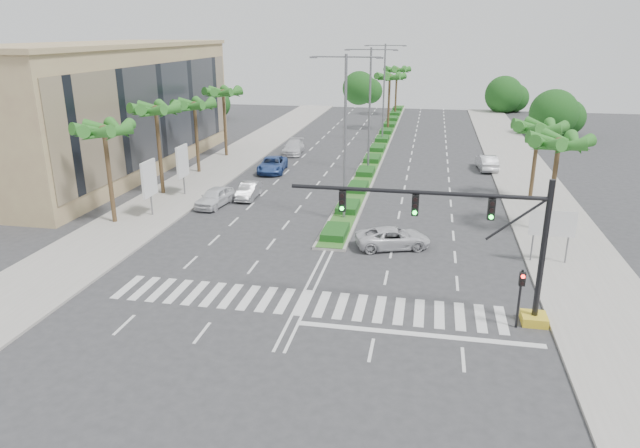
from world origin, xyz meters
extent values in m
plane|color=#333335|center=(0.00, 0.00, 0.00)|extent=(160.00, 160.00, 0.00)
cube|color=gray|center=(15.20, 20.00, 0.07)|extent=(6.00, 120.00, 0.15)
cube|color=gray|center=(-15.20, 20.00, 0.07)|extent=(6.00, 120.00, 0.15)
cube|color=gray|center=(0.00, 45.00, 0.10)|extent=(2.20, 75.00, 0.20)
cube|color=#2F561D|center=(0.00, 45.00, 0.22)|extent=(1.80, 75.00, 0.04)
cube|color=tan|center=(-26.00, 26.00, 6.00)|extent=(12.00, 36.00, 12.00)
cube|color=gold|center=(11.50, 0.00, 0.23)|extent=(1.20, 1.20, 0.45)
cylinder|color=black|center=(11.50, 0.00, 3.70)|extent=(0.28, 0.28, 7.00)
cylinder|color=black|center=(5.50, 0.00, 6.30)|extent=(12.00, 0.20, 0.20)
cylinder|color=black|center=(10.10, 0.00, 5.20)|extent=(2.53, 0.12, 2.15)
cube|color=black|center=(9.00, 0.00, 5.65)|extent=(0.32, 0.24, 1.00)
cylinder|color=#19E533|center=(9.00, -0.14, 5.33)|extent=(0.20, 0.06, 0.20)
cube|color=black|center=(5.50, 0.00, 5.65)|extent=(0.32, 0.24, 1.00)
cylinder|color=#19E533|center=(5.50, -0.14, 5.33)|extent=(0.20, 0.06, 0.20)
cube|color=black|center=(2.00, 0.00, 5.65)|extent=(0.32, 0.24, 1.00)
cylinder|color=#19E533|center=(2.00, -0.14, 5.33)|extent=(0.20, 0.06, 0.20)
cylinder|color=black|center=(10.60, -0.60, 1.50)|extent=(0.12, 0.12, 3.00)
cube|color=black|center=(10.60, -0.75, 2.60)|extent=(0.28, 0.22, 0.65)
cylinder|color=red|center=(10.60, -0.88, 2.78)|extent=(0.18, 0.05, 0.18)
cylinder|color=slate|center=(12.50, 8.00, 1.40)|extent=(0.10, 0.10, 2.80)
cylinder|color=slate|center=(14.50, 8.00, 1.40)|extent=(0.10, 0.10, 2.80)
cube|color=#0C6638|center=(13.50, 8.00, 2.60)|extent=(2.60, 0.08, 1.50)
cube|color=white|center=(13.50, 7.95, 2.60)|extent=(2.70, 0.02, 1.60)
cylinder|color=slate|center=(-14.50, 12.00, 1.40)|extent=(0.12, 0.12, 2.80)
cube|color=white|center=(-14.50, 12.00, 3.00)|extent=(0.18, 2.10, 2.70)
cube|color=#D8594C|center=(-14.50, 12.00, 3.00)|extent=(0.12, 2.00, 2.60)
cylinder|color=slate|center=(-14.50, 18.00, 1.40)|extent=(0.12, 0.12, 2.80)
cube|color=white|center=(-14.50, 18.00, 3.00)|extent=(0.18, 2.10, 2.70)
cube|color=#D8594C|center=(-14.50, 18.00, 3.00)|extent=(0.12, 2.00, 2.60)
cylinder|color=brown|center=(-16.50, 10.00, 3.50)|extent=(0.32, 0.32, 7.00)
sphere|color=brown|center=(-16.50, 10.00, 6.90)|extent=(0.70, 0.70, 0.70)
cone|color=#27631F|center=(-15.40, 10.00, 6.80)|extent=(0.90, 3.62, 1.50)
cone|color=#27631F|center=(-15.81, 10.86, 6.80)|extent=(3.39, 2.96, 1.50)
cone|color=#27631F|center=(-16.74, 11.07, 6.80)|extent=(3.73, 1.68, 1.50)
cone|color=#27631F|center=(-17.49, 10.48, 6.80)|extent=(2.38, 3.65, 1.50)
cone|color=#27631F|center=(-17.49, 9.52, 6.80)|extent=(2.38, 3.65, 1.50)
cone|color=#27631F|center=(-16.74, 8.93, 6.80)|extent=(3.73, 1.68, 1.50)
cone|color=#27631F|center=(-15.81, 9.14, 6.80)|extent=(3.39, 2.96, 1.50)
cylinder|color=brown|center=(-16.50, 18.00, 3.70)|extent=(0.32, 0.32, 7.40)
sphere|color=brown|center=(-16.50, 18.00, 7.30)|extent=(0.70, 0.70, 0.70)
cone|color=#27631F|center=(-15.40, 18.00, 7.20)|extent=(0.90, 3.62, 1.50)
cone|color=#27631F|center=(-15.81, 18.86, 7.20)|extent=(3.39, 2.96, 1.50)
cone|color=#27631F|center=(-16.74, 19.07, 7.20)|extent=(3.73, 1.68, 1.50)
cone|color=#27631F|center=(-17.49, 18.48, 7.20)|extent=(2.38, 3.65, 1.50)
cone|color=#27631F|center=(-17.49, 17.52, 7.20)|extent=(2.38, 3.65, 1.50)
cone|color=#27631F|center=(-16.74, 16.93, 7.20)|extent=(3.73, 1.68, 1.50)
cone|color=#27631F|center=(-15.81, 17.14, 7.20)|extent=(3.39, 2.96, 1.50)
cylinder|color=brown|center=(-16.50, 26.00, 3.40)|extent=(0.32, 0.32, 6.80)
sphere|color=brown|center=(-16.50, 26.00, 6.70)|extent=(0.70, 0.70, 0.70)
cone|color=#27631F|center=(-15.40, 26.00, 6.60)|extent=(0.90, 3.62, 1.50)
cone|color=#27631F|center=(-15.81, 26.86, 6.60)|extent=(3.39, 2.96, 1.50)
cone|color=#27631F|center=(-16.74, 27.07, 6.60)|extent=(3.73, 1.68, 1.50)
cone|color=#27631F|center=(-17.49, 26.48, 6.60)|extent=(2.38, 3.65, 1.50)
cone|color=#27631F|center=(-17.49, 25.52, 6.60)|extent=(2.38, 3.65, 1.50)
cone|color=#27631F|center=(-16.74, 24.93, 6.60)|extent=(3.73, 1.68, 1.50)
cone|color=#27631F|center=(-15.81, 25.14, 6.60)|extent=(3.39, 2.96, 1.50)
cylinder|color=brown|center=(-16.50, 34.00, 3.60)|extent=(0.32, 0.32, 7.20)
sphere|color=brown|center=(-16.50, 34.00, 7.10)|extent=(0.70, 0.70, 0.70)
cone|color=#27631F|center=(-15.40, 34.00, 7.00)|extent=(0.90, 3.62, 1.50)
cone|color=#27631F|center=(-15.81, 34.86, 7.00)|extent=(3.39, 2.96, 1.50)
cone|color=#27631F|center=(-16.74, 35.07, 7.00)|extent=(3.73, 1.68, 1.50)
cone|color=#27631F|center=(-17.49, 34.48, 7.00)|extent=(2.38, 3.65, 1.50)
cone|color=#27631F|center=(-17.49, 33.52, 7.00)|extent=(2.38, 3.65, 1.50)
cone|color=#27631F|center=(-16.74, 32.93, 7.00)|extent=(3.73, 1.68, 1.50)
cone|color=#27631F|center=(-15.81, 33.14, 7.00)|extent=(3.39, 2.96, 1.50)
cylinder|color=brown|center=(14.50, 14.00, 3.25)|extent=(0.32, 0.32, 6.50)
sphere|color=brown|center=(14.50, 14.00, 6.40)|extent=(0.70, 0.70, 0.70)
cone|color=#27631F|center=(15.60, 14.00, 6.30)|extent=(0.90, 3.62, 1.50)
cone|color=#27631F|center=(15.19, 14.86, 6.30)|extent=(3.39, 2.96, 1.50)
cone|color=#27631F|center=(14.26, 15.07, 6.30)|extent=(3.73, 1.68, 1.50)
cone|color=#27631F|center=(13.51, 14.48, 6.30)|extent=(2.38, 3.65, 1.50)
cone|color=#27631F|center=(13.51, 13.52, 6.30)|extent=(2.38, 3.65, 1.50)
cone|color=#27631F|center=(14.26, 12.93, 6.30)|extent=(3.73, 1.68, 1.50)
cone|color=#27631F|center=(15.19, 13.14, 6.30)|extent=(3.39, 2.96, 1.50)
cylinder|color=brown|center=(14.50, 22.00, 3.10)|extent=(0.32, 0.32, 6.20)
sphere|color=brown|center=(14.50, 22.00, 6.10)|extent=(0.70, 0.70, 0.70)
cone|color=#27631F|center=(15.60, 22.00, 6.00)|extent=(0.90, 3.62, 1.50)
cone|color=#27631F|center=(15.19, 22.86, 6.00)|extent=(3.39, 2.96, 1.50)
cone|color=#27631F|center=(14.26, 23.07, 6.00)|extent=(3.73, 1.68, 1.50)
cone|color=#27631F|center=(13.51, 22.48, 6.00)|extent=(2.38, 3.65, 1.50)
cone|color=#27631F|center=(13.51, 21.52, 6.00)|extent=(2.38, 3.65, 1.50)
cone|color=#27631F|center=(14.26, 20.93, 6.00)|extent=(3.73, 1.68, 1.50)
cone|color=#27631F|center=(15.19, 21.14, 6.00)|extent=(3.39, 2.96, 1.50)
cylinder|color=brown|center=(0.00, 55.00, 3.75)|extent=(0.32, 0.32, 7.50)
sphere|color=brown|center=(0.00, 55.00, 7.40)|extent=(0.70, 0.70, 0.70)
cone|color=#27631F|center=(1.10, 55.00, 7.30)|extent=(0.90, 3.62, 1.50)
cone|color=#27631F|center=(0.69, 55.86, 7.30)|extent=(3.39, 2.96, 1.50)
cone|color=#27631F|center=(-0.24, 56.07, 7.30)|extent=(3.73, 1.68, 1.50)
cone|color=#27631F|center=(-0.99, 55.48, 7.30)|extent=(2.38, 3.65, 1.50)
cone|color=#27631F|center=(-0.99, 54.52, 7.30)|extent=(2.38, 3.65, 1.50)
cone|color=#27631F|center=(-0.24, 53.93, 7.30)|extent=(3.73, 1.68, 1.50)
cone|color=#27631F|center=(0.69, 54.14, 7.30)|extent=(3.39, 2.96, 1.50)
cylinder|color=brown|center=(0.00, 70.00, 3.75)|extent=(0.32, 0.32, 7.50)
sphere|color=brown|center=(0.00, 70.00, 7.40)|extent=(0.70, 0.70, 0.70)
cone|color=#27631F|center=(1.10, 70.00, 7.30)|extent=(0.90, 3.62, 1.50)
cone|color=#27631F|center=(0.69, 70.86, 7.30)|extent=(3.39, 2.96, 1.50)
cone|color=#27631F|center=(-0.24, 71.07, 7.30)|extent=(3.73, 1.68, 1.50)
cone|color=#27631F|center=(-0.99, 70.48, 7.30)|extent=(2.38, 3.65, 1.50)
cone|color=#27631F|center=(-0.99, 69.52, 7.30)|extent=(2.38, 3.65, 1.50)
cone|color=#27631F|center=(-0.24, 68.93, 7.30)|extent=(3.73, 1.68, 1.50)
cone|color=#27631F|center=(0.69, 69.14, 7.30)|extent=(3.39, 2.96, 1.50)
cylinder|color=slate|center=(0.00, 14.00, 6.00)|extent=(0.20, 0.20, 12.00)
cylinder|color=slate|center=(-1.20, 14.00, 11.80)|extent=(2.40, 0.10, 0.10)
cylinder|color=slate|center=(1.20, 14.00, 11.80)|extent=(2.40, 0.10, 0.10)
cube|color=slate|center=(-2.30, 14.00, 11.75)|extent=(0.50, 0.25, 0.12)
cube|color=slate|center=(2.30, 14.00, 11.75)|extent=(0.50, 0.25, 0.12)
cylinder|color=slate|center=(0.00, 30.00, 6.00)|extent=(0.20, 0.20, 12.00)
cylinder|color=slate|center=(-1.20, 30.00, 11.80)|extent=(2.40, 0.10, 0.10)
cylinder|color=slate|center=(1.20, 30.00, 11.80)|extent=(2.40, 0.10, 0.10)
cube|color=slate|center=(-2.30, 30.00, 11.75)|extent=(0.50, 0.25, 0.12)
cube|color=slate|center=(2.30, 30.00, 11.75)|extent=(0.50, 0.25, 0.12)
cylinder|color=slate|center=(0.00, 46.00, 6.00)|extent=(0.20, 0.20, 12.00)
cylinder|color=slate|center=(-1.20, 46.00, 11.80)|extent=(2.40, 0.10, 0.10)
cylinder|color=slate|center=(1.20, 46.00, 11.80)|extent=(2.40, 0.10, 0.10)
cube|color=slate|center=(-2.30, 46.00, 11.75)|extent=(0.50, 0.25, 0.12)
cube|color=slate|center=(2.30, 46.00, 11.75)|extent=(0.50, 0.25, 0.12)
imported|color=silver|center=(-10.81, 15.55, 0.75)|extent=(2.35, 4.62, 1.51)
imported|color=#9D9DA1|center=(-8.81, 18.26, 0.66)|extent=(1.55, 4.08, 1.33)
imported|color=#315198|center=(-9.39, 27.80, 0.75)|extent=(3.01, 5.61, 1.50)
imported|color=silver|center=(-9.40, 36.90, 0.75)|extent=(2.55, 5.34, 1.50)
imported|color=silver|center=(4.01, 8.92, 0.68)|extent=(5.33, 3.67, 1.35)
imported|color=silver|center=(11.80, 32.87, 0.78)|extent=(2.13, 4.87, 1.56)
camera|label=1|loc=(6.01, -26.26, 13.52)|focal=32.00mm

